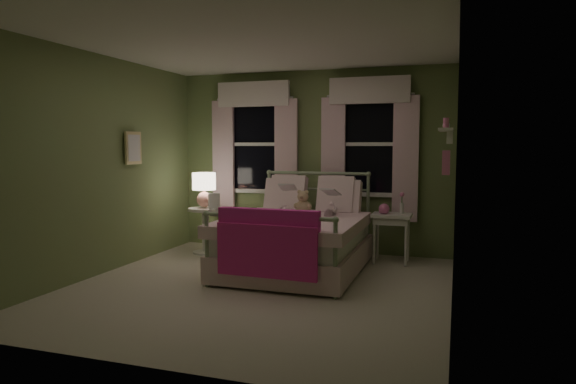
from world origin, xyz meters
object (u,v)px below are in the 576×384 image
(child_right, at_px, (328,195))
(table_lamp, at_px, (204,187))
(child_left, at_px, (286,189))
(teddy_bear, at_px, (303,204))
(nightstand_right, at_px, (392,221))
(bed, at_px, (297,240))
(nightstand_left, at_px, (205,224))

(child_right, xyz_separation_m, table_lamp, (-1.82, 0.12, 0.06))
(table_lamp, bearing_deg, child_left, -5.58)
(teddy_bear, bearing_deg, child_right, 29.50)
(child_left, relative_size, nightstand_right, 1.22)
(bed, relative_size, nightstand_left, 3.13)
(child_left, bearing_deg, nightstand_right, -178.43)
(child_left, distance_m, child_right, 0.56)
(nightstand_right, bearing_deg, bed, -144.07)
(table_lamp, height_order, nightstand_right, table_lamp)
(bed, xyz_separation_m, table_lamp, (-1.54, 0.54, 0.57))
(child_right, relative_size, nightstand_right, 1.03)
(child_right, bearing_deg, child_left, -12.65)
(child_left, distance_m, nightstand_right, 1.43)
(bed, height_order, nightstand_right, bed)
(teddy_bear, height_order, nightstand_right, teddy_bear)
(bed, relative_size, nightstand_right, 3.18)
(child_right, xyz_separation_m, nightstand_left, (-1.82, 0.12, -0.48))
(nightstand_left, bearing_deg, nightstand_right, 4.78)
(child_right, relative_size, teddy_bear, 2.06)
(nightstand_right, bearing_deg, teddy_bear, -154.63)
(bed, distance_m, teddy_bear, 0.49)
(child_right, bearing_deg, nightstand_left, -16.52)
(nightstand_left, bearing_deg, bed, -19.48)
(child_left, xyz_separation_m, nightstand_left, (-1.26, 0.12, -0.54))
(child_right, bearing_deg, bed, 43.75)
(bed, xyz_separation_m, nightstand_right, (1.05, 0.76, 0.17))
(nightstand_left, bearing_deg, table_lamp, -90.00)
(nightstand_right, bearing_deg, nightstand_left, -175.22)
(child_right, xyz_separation_m, teddy_bear, (-0.28, -0.16, -0.11))
(nightstand_left, distance_m, nightstand_right, 2.60)
(bed, xyz_separation_m, teddy_bear, (0.00, 0.26, 0.41))
(teddy_bear, distance_m, table_lamp, 1.57)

